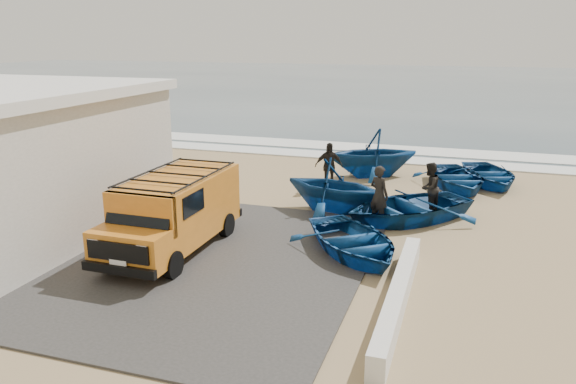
% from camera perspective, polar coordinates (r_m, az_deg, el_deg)
% --- Properties ---
extents(ground, '(160.00, 160.00, 0.00)m').
position_cam_1_polar(ground, '(16.56, -4.97, -4.58)').
color(ground, tan).
extents(slab, '(12.00, 10.00, 0.05)m').
position_cam_1_polar(slab, '(15.80, -14.57, -5.96)').
color(slab, '#413E3B').
rests_on(slab, ground).
extents(ocean, '(180.00, 88.00, 0.01)m').
position_cam_1_polar(ocean, '(70.77, 13.29, 10.61)').
color(ocean, '#385166').
rests_on(ocean, ground).
extents(surf_line, '(180.00, 1.60, 0.06)m').
position_cam_1_polar(surf_line, '(27.58, 4.80, 3.71)').
color(surf_line, white).
rests_on(surf_line, ground).
extents(surf_wash, '(180.00, 2.20, 0.04)m').
position_cam_1_polar(surf_wash, '(29.97, 5.92, 4.62)').
color(surf_wash, white).
rests_on(surf_wash, ground).
extents(parapet, '(0.35, 6.00, 0.55)m').
position_cam_1_polar(parapet, '(12.56, 11.14, -10.29)').
color(parapet, silver).
rests_on(parapet, ground).
extents(van, '(2.03, 4.96, 2.12)m').
position_cam_1_polar(van, '(15.50, -11.51, -1.81)').
color(van, orange).
rests_on(van, ground).
extents(boat_near_left, '(4.54, 4.75, 0.80)m').
position_cam_1_polar(boat_near_left, '(15.16, 6.66, -4.95)').
color(boat_near_left, navy).
rests_on(boat_near_left, ground).
extents(boat_near_right, '(5.37, 5.34, 0.91)m').
position_cam_1_polar(boat_near_right, '(18.19, 11.96, -1.48)').
color(boat_near_right, navy).
rests_on(boat_near_right, ground).
extents(boat_mid_left, '(4.04, 3.70, 1.81)m').
position_cam_1_polar(boat_mid_left, '(18.66, 4.64, 0.68)').
color(boat_mid_left, navy).
rests_on(boat_mid_left, ground).
extents(boat_mid_right, '(3.93, 4.66, 0.82)m').
position_cam_1_polar(boat_mid_right, '(22.58, 16.73, 1.40)').
color(boat_mid_right, navy).
rests_on(boat_mid_right, ground).
extents(boat_far_left, '(4.89, 4.67, 2.00)m').
position_cam_1_polar(boat_far_left, '(23.60, 8.56, 3.97)').
color(boat_far_left, navy).
rests_on(boat_far_left, ground).
extents(boat_far_right, '(3.76, 4.46, 0.79)m').
position_cam_1_polar(boat_far_right, '(23.57, 19.69, 1.69)').
color(boat_far_right, navy).
rests_on(boat_far_right, ground).
extents(fisherman_front, '(0.81, 0.73, 1.86)m').
position_cam_1_polar(fisherman_front, '(17.63, 9.23, -0.29)').
color(fisherman_front, black).
rests_on(fisherman_front, ground).
extents(fisherman_middle, '(0.92, 1.01, 1.70)m').
position_cam_1_polar(fisherman_middle, '(19.11, 14.15, 0.43)').
color(fisherman_middle, black).
rests_on(fisherman_middle, ground).
extents(fisherman_back, '(1.14, 0.77, 1.80)m').
position_cam_1_polar(fisherman_back, '(21.43, 4.16, 2.65)').
color(fisherman_back, black).
rests_on(fisherman_back, ground).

